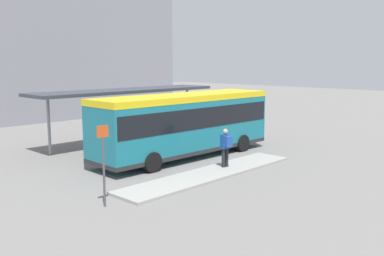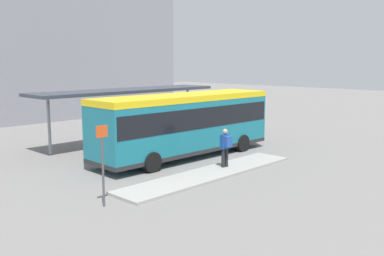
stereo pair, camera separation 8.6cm
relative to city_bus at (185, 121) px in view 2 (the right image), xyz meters
name	(u,v)px [view 2 (the right image)]	position (x,y,z in m)	size (l,w,h in m)	color
ground_plane	(185,157)	(-0.01, 0.00, -1.90)	(120.00, 120.00, 0.00)	slate
curb_island	(211,174)	(-1.76, -3.34, -1.84)	(9.68, 1.80, 0.12)	#9E9E99
city_bus	(185,121)	(0.00, 0.00, 0.00)	(10.45, 2.88, 3.26)	#197284
pedestrian_waiting	(226,145)	(-0.60, -3.20, -0.77)	(0.46, 0.50, 1.77)	#232328
bicycle_yellow	(241,128)	(7.86, 2.42, -1.54)	(0.48, 1.63, 0.71)	black
bicycle_white	(234,127)	(8.02, 3.16, -1.56)	(0.48, 1.53, 0.67)	black
bicycle_black	(225,126)	(7.91, 3.90, -1.55)	(0.48, 1.60, 0.70)	black
station_shelter	(128,91)	(0.61, 5.55, 1.22)	(12.26, 2.66, 3.25)	#383D47
potted_planter_near_shelter	(125,138)	(-1.29, 3.38, -1.17)	(1.02, 1.02, 1.42)	slate
potted_planter_far_side	(147,137)	(-0.01, 3.04, -1.21)	(0.93, 0.93, 1.34)	slate
platform_sign	(103,162)	(-7.38, -3.43, -0.34)	(0.44, 0.08, 2.80)	#4C4C51
station_building	(24,51)	(2.26, 22.77, 3.96)	(26.19, 11.59, 11.71)	gray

